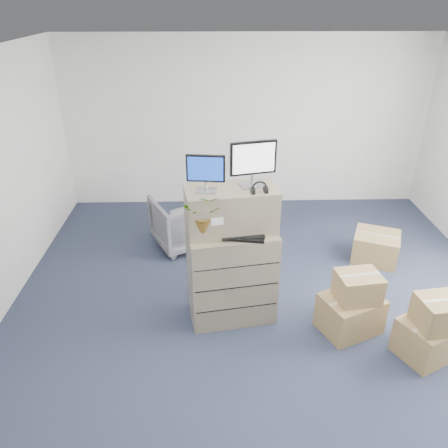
{
  "coord_description": "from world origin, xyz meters",
  "views": [
    {
      "loc": [
        -0.57,
        -3.64,
        3.29
      ],
      "look_at": [
        -0.46,
        0.4,
        1.16
      ],
      "focal_mm": 35.0,
      "sensor_mm": 36.0,
      "label": 1
    }
  ],
  "objects_px": {
    "monitor_left": "(206,171)",
    "water_bottle": "(242,217)",
    "filing_cabinet_lower": "(231,274)",
    "keyboard": "(241,236)",
    "monitor_right": "(253,161)",
    "office_chair": "(183,219)",
    "potted_plant": "(203,218)"
  },
  "relations": [
    {
      "from": "filing_cabinet_lower",
      "to": "monitor_left",
      "type": "xyz_separation_m",
      "value": [
        -0.26,
        -0.0,
        1.22
      ]
    },
    {
      "from": "filing_cabinet_lower",
      "to": "office_chair",
      "type": "distance_m",
      "value": 1.74
    },
    {
      "from": "filing_cabinet_lower",
      "to": "potted_plant",
      "type": "relative_size",
      "value": 2.46
    },
    {
      "from": "monitor_left",
      "to": "water_bottle",
      "type": "height_order",
      "value": "monitor_left"
    },
    {
      "from": "monitor_right",
      "to": "keyboard",
      "type": "bearing_deg",
      "value": -131.12
    },
    {
      "from": "filing_cabinet_lower",
      "to": "monitor_right",
      "type": "relative_size",
      "value": 2.29
    },
    {
      "from": "filing_cabinet_lower",
      "to": "monitor_right",
      "type": "distance_m",
      "value": 1.3
    },
    {
      "from": "filing_cabinet_lower",
      "to": "keyboard",
      "type": "relative_size",
      "value": 2.21
    },
    {
      "from": "water_bottle",
      "to": "office_chair",
      "type": "height_order",
      "value": "water_bottle"
    },
    {
      "from": "filing_cabinet_lower",
      "to": "water_bottle",
      "type": "height_order",
      "value": "water_bottle"
    },
    {
      "from": "water_bottle",
      "to": "potted_plant",
      "type": "xyz_separation_m",
      "value": [
        -0.4,
        -0.19,
        0.09
      ]
    },
    {
      "from": "filing_cabinet_lower",
      "to": "monitor_left",
      "type": "bearing_deg",
      "value": 171.15
    },
    {
      "from": "filing_cabinet_lower",
      "to": "water_bottle",
      "type": "distance_m",
      "value": 0.7
    },
    {
      "from": "monitor_left",
      "to": "water_bottle",
      "type": "xyz_separation_m",
      "value": [
        0.37,
        0.06,
        -0.53
      ]
    },
    {
      "from": "monitor_left",
      "to": "potted_plant",
      "type": "bearing_deg",
      "value": -96.81
    },
    {
      "from": "keyboard",
      "to": "water_bottle",
      "type": "distance_m",
      "value": 0.22
    },
    {
      "from": "monitor_right",
      "to": "office_chair",
      "type": "height_order",
      "value": "monitor_right"
    },
    {
      "from": "filing_cabinet_lower",
      "to": "keyboard",
      "type": "xyz_separation_m",
      "value": [
        0.09,
        -0.12,
        0.56
      ]
    },
    {
      "from": "water_bottle",
      "to": "potted_plant",
      "type": "relative_size",
      "value": 0.67
    },
    {
      "from": "water_bottle",
      "to": "potted_plant",
      "type": "bearing_deg",
      "value": -154.89
    },
    {
      "from": "monitor_left",
      "to": "office_chair",
      "type": "xyz_separation_m",
      "value": [
        -0.37,
        1.62,
        -1.35
      ]
    },
    {
      "from": "monitor_right",
      "to": "office_chair",
      "type": "bearing_deg",
      "value": 105.76
    },
    {
      "from": "monitor_right",
      "to": "keyboard",
      "type": "xyz_separation_m",
      "value": [
        -0.13,
        -0.24,
        -0.72
      ]
    },
    {
      "from": "monitor_left",
      "to": "keyboard",
      "type": "relative_size",
      "value": 0.78
    },
    {
      "from": "filing_cabinet_lower",
      "to": "monitor_right",
      "type": "bearing_deg",
      "value": 19.38
    },
    {
      "from": "water_bottle",
      "to": "potted_plant",
      "type": "distance_m",
      "value": 0.45
    },
    {
      "from": "filing_cabinet_lower",
      "to": "water_bottle",
      "type": "xyz_separation_m",
      "value": [
        0.1,
        0.05,
        0.69
      ]
    },
    {
      "from": "water_bottle",
      "to": "office_chair",
      "type": "xyz_separation_m",
      "value": [
        -0.73,
        1.57,
        -0.82
      ]
    },
    {
      "from": "filing_cabinet_lower",
      "to": "potted_plant",
      "type": "height_order",
      "value": "potted_plant"
    },
    {
      "from": "filing_cabinet_lower",
      "to": "monitor_left",
      "type": "distance_m",
      "value": 1.25
    },
    {
      "from": "filing_cabinet_lower",
      "to": "keyboard",
      "type": "distance_m",
      "value": 0.58
    },
    {
      "from": "filing_cabinet_lower",
      "to": "potted_plant",
      "type": "bearing_deg",
      "value": -165.05
    }
  ]
}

